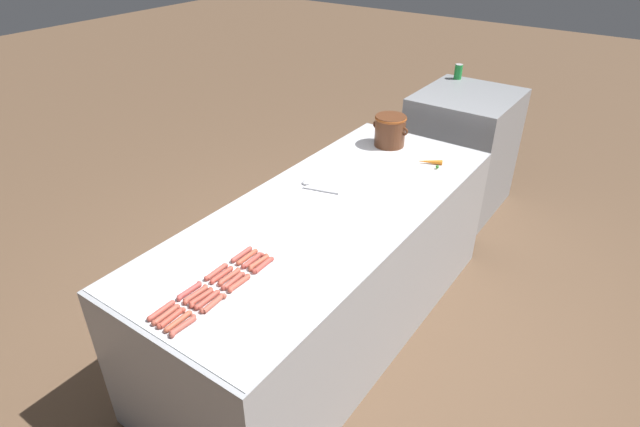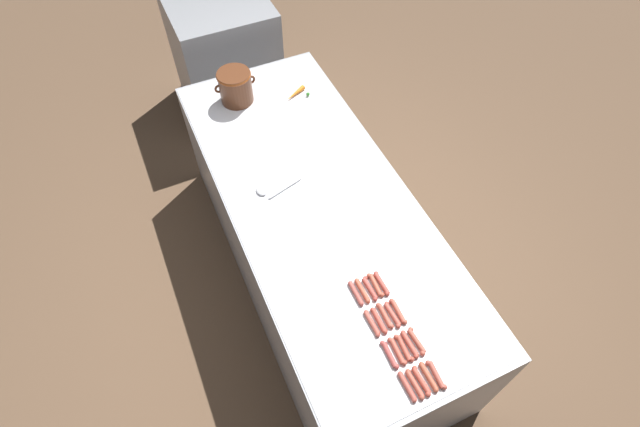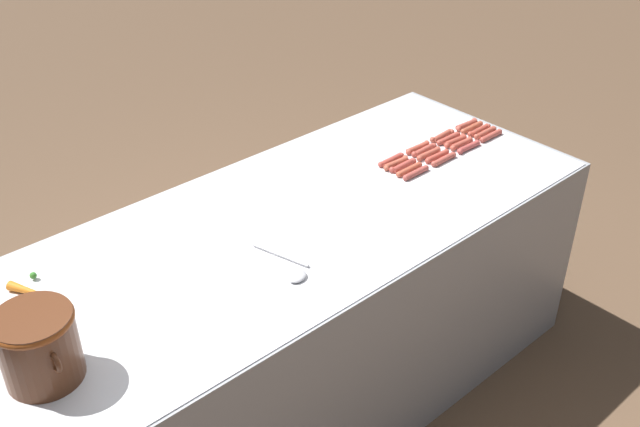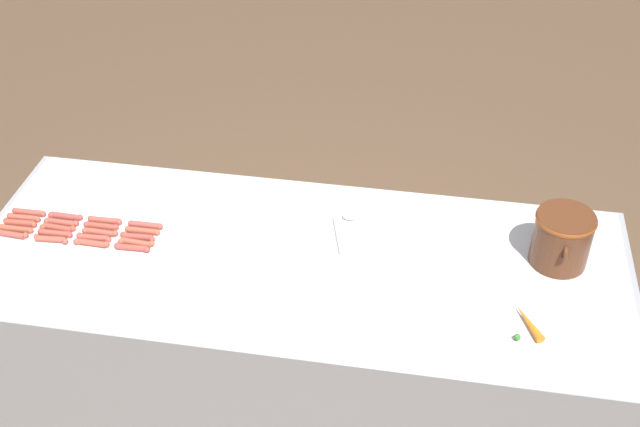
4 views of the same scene
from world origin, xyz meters
TOP-DOWN VIEW (x-y plane):
  - ground_plane at (0.00, 0.00)m, footprint 20.00×20.00m
  - griddle_counter at (0.00, 0.00)m, footprint 0.97×2.44m
  - hot_dog_0 at (-0.08, -1.09)m, footprint 0.03×0.14m
  - hot_dog_1 at (-0.08, -0.94)m, footprint 0.03×0.14m
  - hot_dog_2 at (-0.08, -0.78)m, footprint 0.03×0.14m
  - hot_dog_3 at (-0.08, -0.61)m, footprint 0.02×0.14m
  - hot_dog_4 at (-0.04, -1.10)m, footprint 0.03×0.14m
  - hot_dog_5 at (-0.04, -0.94)m, footprint 0.03×0.14m
  - hot_dog_6 at (-0.04, -0.78)m, footprint 0.03×0.14m
  - hot_dog_7 at (-0.04, -0.61)m, footprint 0.03×0.14m
  - hot_dog_8 at (-0.01, -1.10)m, footprint 0.03×0.14m
  - hot_dog_9 at (-0.01, -0.94)m, footprint 0.03×0.14m
  - hot_dog_10 at (-0.01, -0.77)m, footprint 0.03×0.14m
  - hot_dog_11 at (-0.01, -0.62)m, footprint 0.03×0.14m
  - hot_dog_12 at (0.03, -1.10)m, footprint 0.03×0.14m
  - hot_dog_13 at (0.03, -0.94)m, footprint 0.03×0.14m
  - hot_dog_14 at (0.03, -0.78)m, footprint 0.03×0.14m
  - hot_dog_15 at (0.03, -0.61)m, footprint 0.03×0.14m
  - hot_dog_16 at (0.06, -1.10)m, footprint 0.03×0.14m
  - hot_dog_17 at (0.06, -0.94)m, footprint 0.03×0.14m
  - hot_dog_18 at (0.06, -0.78)m, footprint 0.03×0.14m
  - hot_dog_19 at (0.06, -0.62)m, footprint 0.03×0.14m
  - bean_pot at (-0.14, 0.94)m, footprint 0.27×0.22m
  - serving_spoon at (-0.23, 0.15)m, footprint 0.27×0.11m
  - carrot at (0.21, 0.82)m, footprint 0.17×0.10m

SIDE VIEW (x-z plane):
  - ground_plane at x=0.00m, z-range 0.00..0.00m
  - griddle_counter at x=0.00m, z-range 0.00..0.87m
  - serving_spoon at x=-0.23m, z-range 0.87..0.88m
  - hot_dog_0 at x=-0.08m, z-range 0.87..0.89m
  - hot_dog_1 at x=-0.08m, z-range 0.87..0.89m
  - hot_dog_2 at x=-0.08m, z-range 0.87..0.89m
  - hot_dog_3 at x=-0.08m, z-range 0.87..0.89m
  - hot_dog_4 at x=-0.04m, z-range 0.87..0.89m
  - hot_dog_5 at x=-0.04m, z-range 0.87..0.89m
  - hot_dog_6 at x=-0.04m, z-range 0.87..0.89m
  - hot_dog_7 at x=-0.04m, z-range 0.87..0.89m
  - hot_dog_8 at x=-0.01m, z-range 0.87..0.89m
  - hot_dog_9 at x=-0.01m, z-range 0.87..0.89m
  - hot_dog_10 at x=-0.01m, z-range 0.87..0.89m
  - hot_dog_11 at x=-0.01m, z-range 0.87..0.89m
  - hot_dog_12 at x=0.03m, z-range 0.87..0.89m
  - hot_dog_13 at x=0.03m, z-range 0.87..0.89m
  - hot_dog_14 at x=0.03m, z-range 0.87..0.89m
  - hot_dog_15 at x=0.03m, z-range 0.87..0.89m
  - hot_dog_16 at x=0.06m, z-range 0.87..0.89m
  - hot_dog_17 at x=0.06m, z-range 0.87..0.89m
  - hot_dog_18 at x=0.06m, z-range 0.87..0.89m
  - hot_dog_19 at x=0.06m, z-range 0.87..0.89m
  - carrot at x=0.21m, z-range 0.87..0.90m
  - bean_pot at x=-0.14m, z-range 0.88..1.09m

